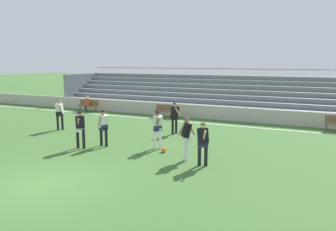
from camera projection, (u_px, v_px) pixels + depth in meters
ground_plane at (40, 184)px, 10.88m from camera, size 160.00×160.00×0.00m
field_line_sideline at (191, 122)px, 21.93m from camera, size 44.00×0.12×0.01m
sideline_wall at (201, 112)px, 23.36m from camera, size 48.00×0.16×0.91m
bleacher_stand at (203, 93)px, 26.66m from camera, size 24.26×4.80×3.28m
bench_near_wall_gap at (88, 104)px, 26.58m from camera, size 1.80×0.40×0.90m
bench_far_right at (167, 110)px, 23.57m from camera, size 1.80×0.40×0.90m
spectator_seated at (87, 103)px, 26.45m from camera, size 0.36×0.42×1.21m
player_white_overlapping at (158, 126)px, 15.20m from camera, size 0.54×0.69×1.72m
player_dark_trailing_run at (186, 135)px, 13.37m from camera, size 0.61×0.52×1.73m
player_dark_on_ball at (203, 140)px, 12.67m from camera, size 0.54×0.64×1.65m
player_white_deep_cover at (60, 112)px, 19.40m from camera, size 0.48×0.61×1.72m
player_white_dropping_back at (103, 125)px, 15.63m from camera, size 0.45×0.57×1.68m
player_dark_challenging at (174, 115)px, 18.30m from camera, size 0.59×0.48×1.70m
player_dark_pressing_high at (80, 126)px, 15.22m from camera, size 0.53×0.72×1.69m
soccer_ball at (164, 150)px, 14.70m from camera, size 0.22×0.22×0.22m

